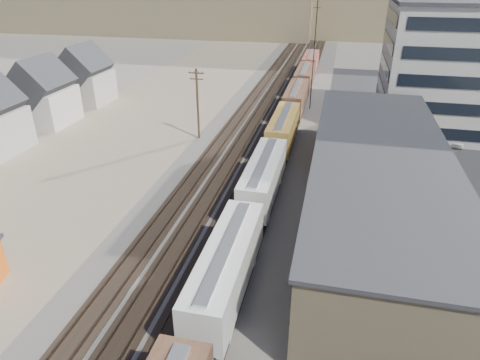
# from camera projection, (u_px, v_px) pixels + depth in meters

# --- Properties ---
(ballast_bed) EXTENTS (18.00, 200.00, 0.06)m
(ballast_bed) POSITION_uv_depth(u_px,v_px,m) (266.00, 125.00, 67.33)
(ballast_bed) COLOR #4C4742
(ballast_bed) RESTS_ON ground
(dirt_yard) EXTENTS (24.00, 180.00, 0.03)m
(dirt_yard) POSITION_uv_depth(u_px,v_px,m) (120.00, 137.00, 62.62)
(dirt_yard) COLOR #83705A
(dirt_yard) RESTS_ON ground
(asphalt_lot) EXTENTS (26.00, 120.00, 0.04)m
(asphalt_lot) POSITION_uv_depth(u_px,v_px,m) (430.00, 180.00, 49.85)
(asphalt_lot) COLOR #232326
(asphalt_lot) RESTS_ON ground
(rail_tracks) EXTENTS (11.40, 200.00, 0.24)m
(rail_tracks) POSITION_uv_depth(u_px,v_px,m) (263.00, 124.00, 67.40)
(rail_tracks) COLOR black
(rail_tracks) RESTS_ON ground
(freight_train) EXTENTS (3.00, 119.74, 4.46)m
(freight_train) POSITION_uv_depth(u_px,v_px,m) (275.00, 150.00, 50.84)
(freight_train) COLOR black
(freight_train) RESTS_ON ground
(warehouse) EXTENTS (12.40, 40.40, 7.25)m
(warehouse) POSITION_uv_depth(u_px,v_px,m) (377.00, 184.00, 40.92)
(warehouse) COLOR tan
(warehouse) RESTS_ON ground
(office_tower) EXTENTS (22.60, 18.60, 18.45)m
(office_tower) POSITION_uv_depth(u_px,v_px,m) (464.00, 67.00, 61.92)
(office_tower) COLOR #9E998E
(office_tower) RESTS_ON ground
(utility_pole_north) EXTENTS (2.20, 0.32, 10.00)m
(utility_pole_north) POSITION_uv_depth(u_px,v_px,m) (198.00, 103.00, 59.70)
(utility_pole_north) COLOR #382619
(utility_pole_north) RESTS_ON ground
(radio_mast) EXTENTS (1.20, 0.16, 18.00)m
(radio_mast) POSITION_uv_depth(u_px,v_px,m) (314.00, 56.00, 70.78)
(radio_mast) COLOR black
(radio_mast) RESTS_ON ground
(parked_car_blue) EXTENTS (5.64, 6.49, 1.66)m
(parked_car_blue) POSITION_uv_depth(u_px,v_px,m) (436.00, 118.00, 67.91)
(parked_car_blue) COLOR navy
(parked_car_blue) RESTS_ON ground
(parked_car_far) EXTENTS (2.55, 4.19, 1.33)m
(parked_car_far) POSITION_uv_depth(u_px,v_px,m) (459.00, 141.00, 59.31)
(parked_car_far) COLOR white
(parked_car_far) RESTS_ON ground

